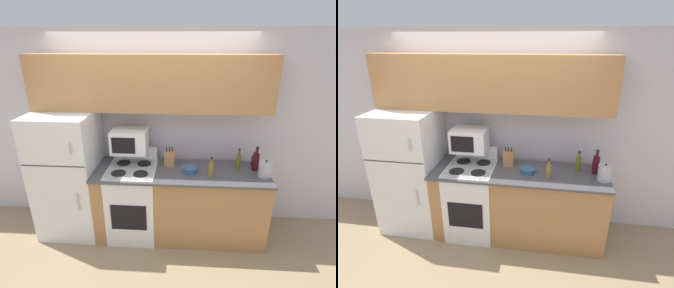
# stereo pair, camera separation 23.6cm
# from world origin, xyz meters

# --- Properties ---
(ground_plane) EXTENTS (12.00, 12.00, 0.00)m
(ground_plane) POSITION_xyz_m (0.00, 0.00, 0.00)
(ground_plane) COLOR tan
(wall_back) EXTENTS (8.00, 0.05, 2.55)m
(wall_back) POSITION_xyz_m (0.00, 0.75, 1.27)
(wall_back) COLOR silver
(wall_back) RESTS_ON ground_plane
(lower_cabinets) EXTENTS (2.10, 0.67, 0.93)m
(lower_cabinets) POSITION_xyz_m (0.38, 0.32, 0.47)
(lower_cabinets) COLOR #B27A47
(lower_cabinets) RESTS_ON ground_plane
(refrigerator) EXTENTS (0.75, 0.74, 1.61)m
(refrigerator) POSITION_xyz_m (-1.05, 0.36, 0.81)
(refrigerator) COLOR white
(refrigerator) RESTS_ON ground_plane
(upper_cabinets) EXTENTS (2.85, 0.34, 0.65)m
(upper_cabinets) POSITION_xyz_m (0.00, 0.55, 1.94)
(upper_cabinets) COLOR #B27A47
(upper_cabinets) RESTS_ON refrigerator
(stove) EXTENTS (0.59, 0.65, 1.10)m
(stove) POSITION_xyz_m (-0.22, 0.30, 0.49)
(stove) COLOR white
(stove) RESTS_ON ground_plane
(microwave) EXTENTS (0.44, 0.34, 0.28)m
(microwave) POSITION_xyz_m (-0.26, 0.45, 1.25)
(microwave) COLOR white
(microwave) RESTS_ON stove
(knife_block) EXTENTS (0.13, 0.09, 0.26)m
(knife_block) POSITION_xyz_m (0.24, 0.43, 1.03)
(knife_block) COLOR #B27A47
(knife_block) RESTS_ON lower_cabinets
(bowl) EXTENTS (0.18, 0.18, 0.07)m
(bowl) POSITION_xyz_m (0.49, 0.27, 0.97)
(bowl) COLOR #335B84
(bowl) RESTS_ON lower_cabinets
(bottle_olive_oil) EXTENTS (0.06, 0.06, 0.26)m
(bottle_olive_oil) POSITION_xyz_m (1.08, 0.41, 1.04)
(bottle_olive_oil) COLOR #5B6619
(bottle_olive_oil) RESTS_ON lower_cabinets
(bottle_soy_sauce) EXTENTS (0.05, 0.05, 0.18)m
(bottle_soy_sauce) POSITION_xyz_m (1.29, 0.51, 1.00)
(bottle_soy_sauce) COLOR black
(bottle_soy_sauce) RESTS_ON lower_cabinets
(bottle_vinegar) EXTENTS (0.06, 0.06, 0.24)m
(bottle_vinegar) POSITION_xyz_m (0.73, 0.18, 1.03)
(bottle_vinegar) COLOR olive
(bottle_vinegar) RESTS_ON lower_cabinets
(bottle_wine_red) EXTENTS (0.08, 0.08, 0.30)m
(bottle_wine_red) POSITION_xyz_m (1.28, 0.38, 1.05)
(bottle_wine_red) COLOR #470F19
(bottle_wine_red) RESTS_ON lower_cabinets
(kettle) EXTENTS (0.15, 0.15, 0.21)m
(kettle) POSITION_xyz_m (1.35, 0.22, 1.03)
(kettle) COLOR #B7B7BC
(kettle) RESTS_ON lower_cabinets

